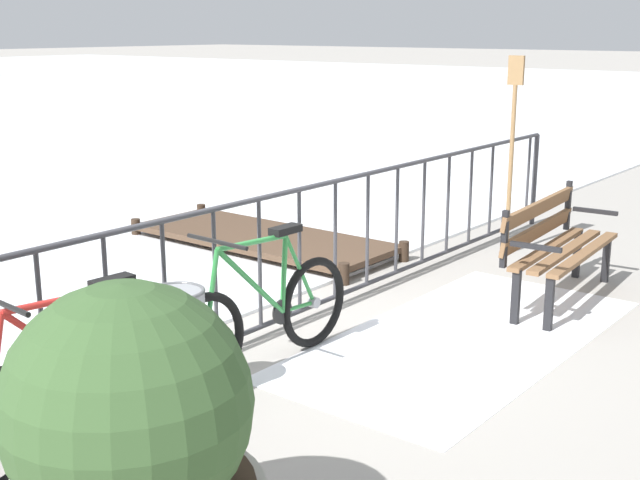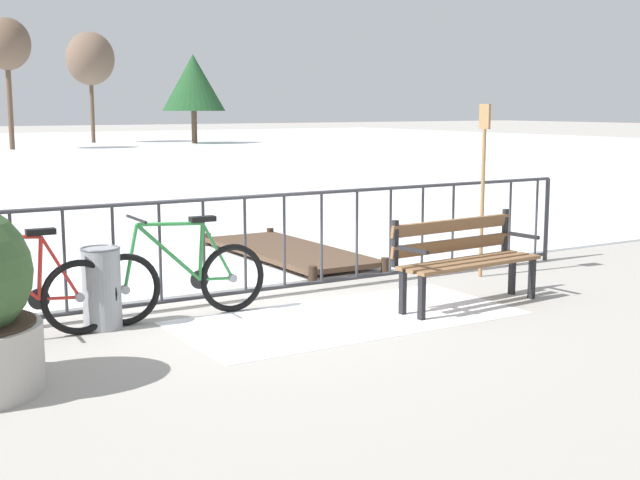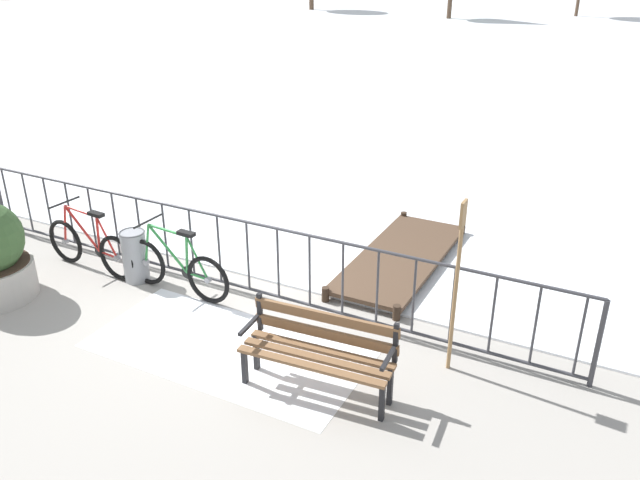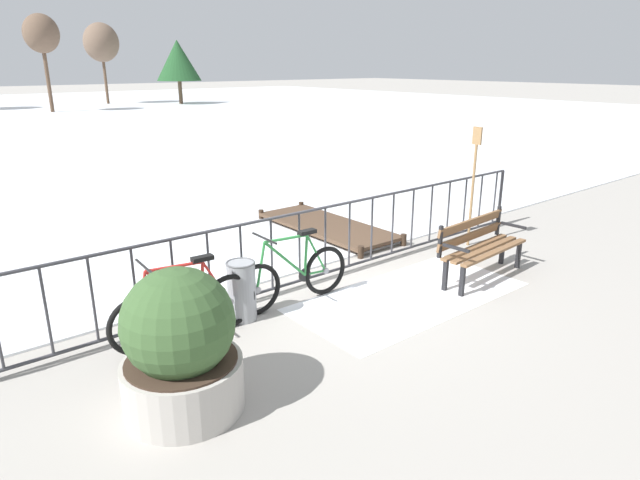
{
  "view_description": "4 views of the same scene",
  "coord_description": "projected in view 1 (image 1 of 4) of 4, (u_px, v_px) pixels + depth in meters",
  "views": [
    {
      "loc": [
        -4.56,
        -3.99,
        2.24
      ],
      "look_at": [
        0.3,
        -0.14,
        0.66
      ],
      "focal_mm": 46.99,
      "sensor_mm": 36.0,
      "label": 1
    },
    {
      "loc": [
        -3.57,
        -7.67,
        1.96
      ],
      "look_at": [
        0.83,
        -0.48,
        0.63
      ],
      "focal_mm": 47.84,
      "sensor_mm": 36.0,
      "label": 2
    },
    {
      "loc": [
        4.53,
        -6.27,
        4.31
      ],
      "look_at": [
        1.14,
        0.27,
        0.88
      ],
      "focal_mm": 36.46,
      "sensor_mm": 36.0,
      "label": 3
    },
    {
      "loc": [
        -4.41,
        -5.59,
        2.94
      ],
      "look_at": [
        -0.23,
        -0.44,
        0.78
      ],
      "focal_mm": 30.55,
      "sensor_mm": 36.0,
      "label": 4
    }
  ],
  "objects": [
    {
      "name": "planter_with_shrub",
      "position": [
        131.0,
        458.0,
        3.24
      ],
      "size": [
        1.06,
        1.06,
        1.33
      ],
      "color": "#ADA8A0",
      "rests_on": "ground"
    },
    {
      "name": "bicycle_near_railing",
      "position": [
        264.0,
        316.0,
        5.59
      ],
      "size": [
        1.71,
        0.52,
        0.97
      ],
      "color": "black",
      "rests_on": "ground"
    },
    {
      "name": "park_bench",
      "position": [
        555.0,
        241.0,
        6.98
      ],
      "size": [
        1.63,
        0.6,
        0.89
      ],
      "color": "brown",
      "rests_on": "ground"
    },
    {
      "name": "trash_bin",
      "position": [
        178.0,
        346.0,
        5.05
      ],
      "size": [
        0.35,
        0.35,
        0.73
      ],
      "color": "gray",
      "rests_on": "ground"
    },
    {
      "name": "snow_patch",
      "position": [
        464.0,
        337.0,
        6.22
      ],
      "size": [
        3.22,
        1.53,
        0.01
      ],
      "primitive_type": "cube",
      "color": "white",
      "rests_on": "ground"
    },
    {
      "name": "railing_fence",
      "position": [
        280.0,
        258.0,
        6.28
      ],
      "size": [
        9.06,
        0.06,
        1.07
      ],
      "color": "#38383D",
      "rests_on": "ground"
    },
    {
      "name": "bicycle_second",
      "position": [
        82.0,
        391.0,
        4.44
      ],
      "size": [
        1.71,
        0.52,
        0.97
      ],
      "color": "black",
      "rests_on": "ground"
    },
    {
      "name": "oar_upright",
      "position": [
        512.0,
        143.0,
        8.25
      ],
      "size": [
        0.04,
        0.16,
        1.98
      ],
      "color": "#937047",
      "rests_on": "ground"
    },
    {
      "name": "ground_plane",
      "position": [
        281.0,
        328.0,
        6.42
      ],
      "size": [
        160.0,
        160.0,
        0.0
      ],
      "primitive_type": "plane",
      "color": "#9E9991"
    },
    {
      "name": "wooden_dock",
      "position": [
        262.0,
        237.0,
        8.72
      ],
      "size": [
        1.1,
        2.96,
        0.2
      ],
      "color": "#4C3828",
      "rests_on": "ground"
    }
  ]
}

